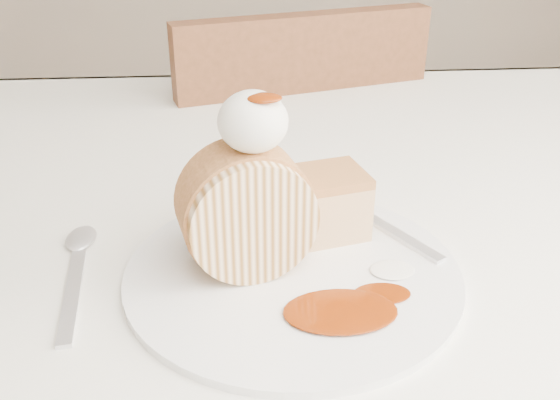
{
  "coord_description": "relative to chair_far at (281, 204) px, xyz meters",
  "views": [
    {
      "loc": [
        -0.08,
        -0.38,
        1.05
      ],
      "look_at": [
        -0.04,
        0.06,
        0.82
      ],
      "focal_mm": 40.0,
      "sensor_mm": 36.0,
      "label": 1
    }
  ],
  "objects": [
    {
      "name": "table",
      "position": [
        -0.0,
        -0.46,
        0.17
      ],
      "size": [
        1.4,
        0.9,
        0.75
      ],
      "color": "white",
      "rests_on": "ground"
    },
    {
      "name": "chair_far",
      "position": [
        0.0,
        0.0,
        0.0
      ],
      "size": [
        0.51,
        0.51,
        0.87
      ],
      "rotation": [
        0.0,
        0.0,
        3.43
      ],
      "color": "brown",
      "rests_on": "ground"
    },
    {
      "name": "plate",
      "position": [
        -0.04,
        -0.6,
        0.26
      ],
      "size": [
        0.34,
        0.34,
        0.01
      ],
      "primitive_type": "cylinder",
      "rotation": [
        0.0,
        0.0,
        0.25
      ],
      "color": "white",
      "rests_on": "table"
    },
    {
      "name": "roulade_slice",
      "position": [
        -0.07,
        -0.6,
        0.32
      ],
      "size": [
        0.11,
        0.08,
        0.1
      ],
      "primitive_type": "cylinder",
      "rotation": [
        1.57,
        0.0,
        0.23
      ],
      "color": "#FFDEB1",
      "rests_on": "plate"
    },
    {
      "name": "cake_chunk",
      "position": [
        0.0,
        -0.55,
        0.29
      ],
      "size": [
        0.07,
        0.07,
        0.05
      ],
      "primitive_type": "cube",
      "rotation": [
        0.0,
        0.0,
        0.25
      ],
      "color": "#C3814A",
      "rests_on": "plate"
    },
    {
      "name": "whipped_cream",
      "position": [
        -0.07,
        -0.59,
        0.39
      ],
      "size": [
        0.05,
        0.05,
        0.05
      ],
      "primitive_type": "ellipsoid",
      "color": "white",
      "rests_on": "roulade_slice"
    },
    {
      "name": "caramel_drizzle",
      "position": [
        -0.06,
        -0.6,
        0.42
      ],
      "size": [
        0.03,
        0.02,
        0.01
      ],
      "primitive_type": "ellipsoid",
      "color": "#742504",
      "rests_on": "whipped_cream"
    },
    {
      "name": "caramel_pool",
      "position": [
        -0.01,
        -0.67,
        0.27
      ],
      "size": [
        0.1,
        0.08,
        0.0
      ],
      "primitive_type": null,
      "rotation": [
        0.0,
        0.0,
        0.25
      ],
      "color": "#742504",
      "rests_on": "plate"
    },
    {
      "name": "fork",
      "position": [
        0.06,
        -0.55,
        0.26
      ],
      "size": [
        0.1,
        0.16,
        0.0
      ],
      "primitive_type": "cube",
      "rotation": [
        0.0,
        0.0,
        0.54
      ],
      "color": "silver",
      "rests_on": "plate"
    },
    {
      "name": "spoon",
      "position": [
        -0.22,
        -0.62,
        0.26
      ],
      "size": [
        0.04,
        0.16,
        0.0
      ],
      "primitive_type": "cube",
      "rotation": [
        0.0,
        0.0,
        0.12
      ],
      "color": "silver",
      "rests_on": "table"
    }
  ]
}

